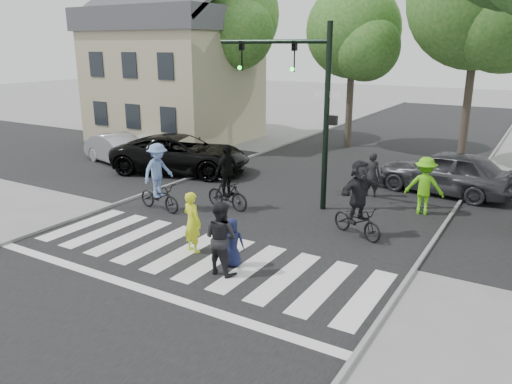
# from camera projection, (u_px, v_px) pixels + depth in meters

# --- Properties ---
(ground) EXTENTS (120.00, 120.00, 0.00)m
(ground) POSITION_uv_depth(u_px,v_px,m) (176.00, 269.00, 12.24)
(ground) COLOR gray
(ground) RESTS_ON ground
(road_stem) EXTENTS (10.00, 70.00, 0.01)m
(road_stem) POSITION_uv_depth(u_px,v_px,m) (274.00, 213.00, 16.36)
(road_stem) COLOR black
(road_stem) RESTS_ON ground
(road_cross) EXTENTS (70.00, 10.00, 0.01)m
(road_cross) POSITION_uv_depth(u_px,v_px,m) (313.00, 191.00, 18.82)
(road_cross) COLOR black
(road_cross) RESTS_ON ground
(curb_left) EXTENTS (0.10, 70.00, 0.10)m
(curb_left) POSITION_uv_depth(u_px,v_px,m) (157.00, 189.00, 18.83)
(curb_left) COLOR gray
(curb_left) RESTS_ON ground
(curb_right) EXTENTS (0.10, 70.00, 0.10)m
(curb_right) POSITION_uv_depth(u_px,v_px,m) (433.00, 241.00, 13.85)
(curb_right) COLOR gray
(curb_right) RESTS_ON ground
(crosswalk) EXTENTS (10.00, 3.85, 0.01)m
(crosswalk) POSITION_uv_depth(u_px,v_px,m) (192.00, 260.00, 12.79)
(crosswalk) COLOR silver
(crosswalk) RESTS_ON ground
(traffic_signal) EXTENTS (4.45, 0.29, 6.00)m
(traffic_signal) POSITION_uv_depth(u_px,v_px,m) (303.00, 90.00, 16.06)
(traffic_signal) COLOR black
(traffic_signal) RESTS_ON ground
(bg_tree_0) EXTENTS (5.46, 5.20, 8.97)m
(bg_tree_0) POSITION_uv_depth(u_px,v_px,m) (166.00, 30.00, 30.44)
(bg_tree_0) COLOR brown
(bg_tree_0) RESTS_ON ground
(bg_tree_1) EXTENTS (6.09, 5.80, 9.80)m
(bg_tree_1) POSITION_uv_depth(u_px,v_px,m) (229.00, 19.00, 27.38)
(bg_tree_1) COLOR brown
(bg_tree_1) RESTS_ON ground
(bg_tree_2) EXTENTS (5.04, 4.80, 8.40)m
(bg_tree_2) POSITION_uv_depth(u_px,v_px,m) (356.00, 35.00, 25.14)
(bg_tree_2) COLOR brown
(bg_tree_2) RESTS_ON ground
(bg_tree_3) EXTENTS (6.30, 6.00, 10.20)m
(bg_tree_3) POSITION_uv_depth(u_px,v_px,m) (486.00, 4.00, 20.71)
(bg_tree_3) COLOR brown
(bg_tree_3) RESTS_ON ground
(house) EXTENTS (8.40, 8.10, 8.82)m
(house) POSITION_uv_depth(u_px,v_px,m) (175.00, 72.00, 28.33)
(house) COLOR tan
(house) RESTS_ON ground
(pedestrian_woman) EXTENTS (0.68, 0.53, 1.65)m
(pedestrian_woman) POSITION_uv_depth(u_px,v_px,m) (192.00, 222.00, 13.08)
(pedestrian_woman) COLOR #D6EA20
(pedestrian_woman) RESTS_ON ground
(pedestrian_child) EXTENTS (0.72, 0.61, 1.24)m
(pedestrian_child) POSITION_uv_depth(u_px,v_px,m) (232.00, 243.00, 12.28)
(pedestrian_child) COLOR #161B3D
(pedestrian_child) RESTS_ON ground
(pedestrian_adult) EXTENTS (0.93, 0.75, 1.81)m
(pedestrian_adult) POSITION_uv_depth(u_px,v_px,m) (221.00, 238.00, 11.82)
(pedestrian_adult) COLOR black
(pedestrian_adult) RESTS_ON ground
(cyclist_left) EXTENTS (1.84, 1.22, 2.26)m
(cyclist_left) POSITION_uv_depth(u_px,v_px,m) (159.00, 182.00, 16.37)
(cyclist_left) COLOR black
(cyclist_left) RESTS_ON ground
(cyclist_mid) EXTENTS (1.73, 1.06, 2.20)m
(cyclist_mid) POSITION_uv_depth(u_px,v_px,m) (227.00, 183.00, 16.51)
(cyclist_mid) COLOR black
(cyclist_mid) RESTS_ON ground
(cyclist_right) EXTENTS (1.87, 1.72, 2.24)m
(cyclist_right) POSITION_uv_depth(u_px,v_px,m) (358.00, 203.00, 14.10)
(cyclist_right) COLOR black
(cyclist_right) RESTS_ON ground
(car_suv) EXTENTS (6.35, 4.24, 1.62)m
(car_suv) POSITION_uv_depth(u_px,v_px,m) (181.00, 154.00, 21.32)
(car_suv) COLOR black
(car_suv) RESTS_ON ground
(car_silver) EXTENTS (4.38, 2.38, 1.37)m
(car_silver) POSITION_uv_depth(u_px,v_px,m) (119.00, 149.00, 22.94)
(car_silver) COLOR #B2B3B8
(car_silver) RESTS_ON ground
(car_grey) EXTENTS (5.02, 2.51, 1.64)m
(car_grey) POSITION_uv_depth(u_px,v_px,m) (446.00, 172.00, 18.29)
(car_grey) COLOR #39393E
(car_grey) RESTS_ON ground
(bystander_hivis) EXTENTS (1.31, 0.87, 1.89)m
(bystander_hivis) POSITION_uv_depth(u_px,v_px,m) (424.00, 186.00, 16.02)
(bystander_hivis) COLOR #61D014
(bystander_hivis) RESTS_ON ground
(bystander_dark) EXTENTS (0.64, 0.45, 1.64)m
(bystander_dark) POSITION_uv_depth(u_px,v_px,m) (372.00, 175.00, 17.91)
(bystander_dark) COLOR black
(bystander_dark) RESTS_ON ground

